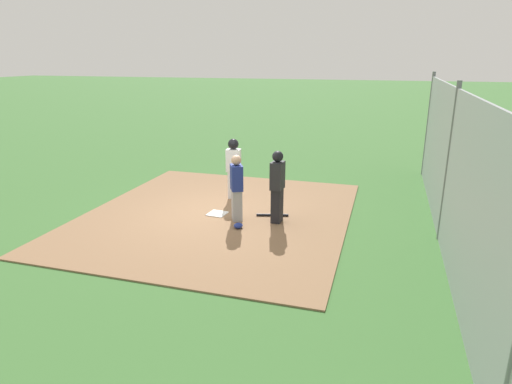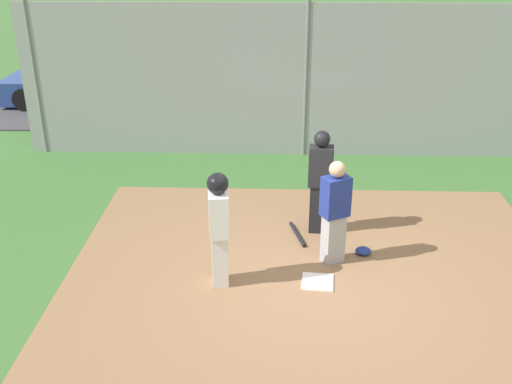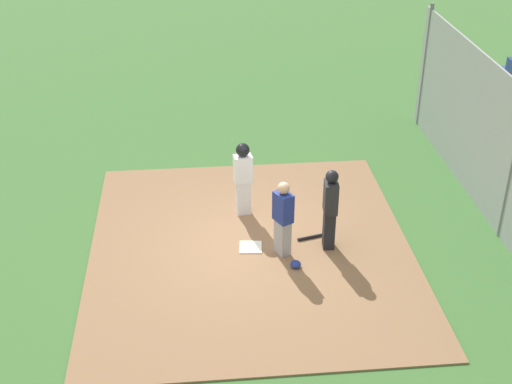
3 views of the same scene
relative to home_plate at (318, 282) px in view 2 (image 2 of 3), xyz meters
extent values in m
plane|color=#3D6B33|center=(0.00, 0.00, -0.04)|extent=(140.00, 140.00, 0.00)
cube|color=#896647|center=(0.00, 0.00, -0.03)|extent=(7.20, 6.40, 0.03)
cube|color=white|center=(0.00, 0.00, 0.00)|extent=(0.48, 0.48, 0.02)
cube|color=#9E9EA3|center=(-0.25, -0.61, 0.37)|extent=(0.37, 0.33, 0.76)
cube|color=navy|center=(-0.25, -0.61, 1.05)|extent=(0.46, 0.41, 0.60)
sphere|color=tan|center=(-0.25, -0.61, 1.47)|extent=(0.24, 0.24, 0.24)
cube|color=black|center=(-0.10, -1.55, 0.40)|extent=(0.32, 0.24, 0.82)
cube|color=#232328|center=(-0.10, -1.55, 1.13)|extent=(0.40, 0.29, 0.65)
sphere|color=black|center=(-0.10, -1.55, 1.58)|extent=(0.26, 0.26, 0.26)
cube|color=silver|center=(1.37, 0.04, 0.37)|extent=(0.26, 0.33, 0.77)
cube|color=white|center=(1.37, 0.04, 1.06)|extent=(0.31, 0.41, 0.61)
sphere|color=tan|center=(1.37, 0.04, 1.49)|extent=(0.24, 0.24, 0.24)
sphere|color=black|center=(1.37, 0.04, 1.51)|extent=(0.29, 0.29, 0.29)
cylinder|color=black|center=(0.25, -1.36, 0.02)|extent=(0.26, 0.78, 0.06)
ellipsoid|color=navy|center=(-0.74, -0.80, 0.05)|extent=(0.24, 0.20, 0.12)
cube|color=#93999E|center=(0.00, -5.17, 1.56)|extent=(12.00, 0.05, 3.20)
cylinder|color=slate|center=(0.00, -5.17, 1.64)|extent=(0.10, 0.10, 3.35)
cylinder|color=slate|center=(5.70, -5.17, 1.64)|extent=(0.10, 0.10, 3.35)
cube|color=#424247|center=(0.00, -9.09, -0.02)|extent=(18.00, 5.20, 0.04)
cube|color=#B2B2B7|center=(-3.07, -8.91, 0.40)|extent=(4.21, 1.72, 0.64)
cube|color=#97979C|center=(-3.22, -8.91, 1.00)|extent=(2.32, 1.57, 0.56)
cylinder|color=black|center=(-1.70, -8.07, 0.30)|extent=(0.60, 0.18, 0.60)
cylinder|color=black|center=(-1.71, -9.77, 0.30)|extent=(0.60, 0.18, 0.60)
cylinder|color=black|center=(-4.43, -8.06, 0.30)|extent=(0.60, 0.18, 0.60)
cylinder|color=black|center=(-4.44, -9.76, 0.30)|extent=(0.60, 0.18, 0.60)
cube|color=#28428C|center=(5.95, -8.94, 0.40)|extent=(4.20, 1.71, 0.64)
cube|color=navy|center=(6.10, -8.94, 1.00)|extent=(2.31, 1.57, 0.56)
cylinder|color=black|center=(4.58, -9.78, 0.30)|extent=(0.60, 0.18, 0.60)
cylinder|color=black|center=(4.58, -8.08, 0.30)|extent=(0.60, 0.18, 0.60)
cylinder|color=black|center=(7.31, -9.79, 0.30)|extent=(0.60, 0.18, 0.60)
cylinder|color=black|center=(7.31, -8.09, 0.30)|extent=(0.60, 0.18, 0.60)
camera|label=1|loc=(-9.59, -3.87, 3.74)|focal=30.73mm
camera|label=2|loc=(0.62, 7.15, 4.63)|focal=41.96mm
camera|label=3|loc=(-11.64, 1.00, 7.89)|focal=49.14mm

